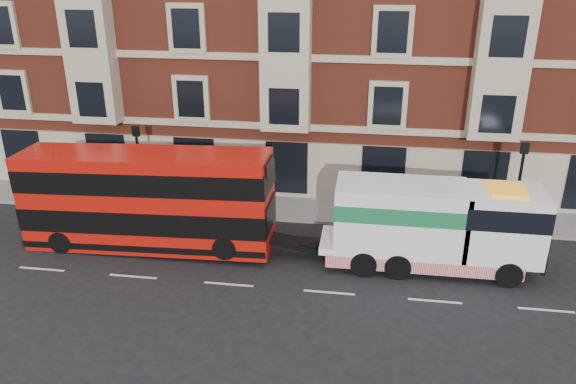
# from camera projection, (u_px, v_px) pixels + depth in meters

# --- Properties ---
(ground) EXTENTS (120.00, 120.00, 0.00)m
(ground) POSITION_uv_depth(u_px,v_px,m) (229.00, 284.00, 22.27)
(ground) COLOR black
(ground) RESTS_ON ground
(sidewalk) EXTENTS (90.00, 3.00, 0.15)m
(sidewalk) POSITION_uv_depth(u_px,v_px,m) (264.00, 207.00, 29.09)
(sidewalk) COLOR slate
(sidewalk) RESTS_ON ground
(lamp_post_west) EXTENTS (0.35, 0.15, 4.35)m
(lamp_post_west) POSITION_uv_depth(u_px,v_px,m) (139.00, 162.00, 27.73)
(lamp_post_west) COLOR black
(lamp_post_west) RESTS_ON sidewalk
(lamp_post_east) EXTENTS (0.35, 0.15, 4.35)m
(lamp_post_east) POSITION_uv_depth(u_px,v_px,m) (519.00, 182.00, 25.26)
(lamp_post_east) COLOR black
(lamp_post_east) RESTS_ON sidewalk
(double_decker_bus) EXTENTS (10.92, 2.51, 4.42)m
(double_decker_bus) POSITION_uv_depth(u_px,v_px,m) (147.00, 198.00, 24.33)
(double_decker_bus) COLOR red
(double_decker_bus) RESTS_ON ground
(tow_truck) EXTENTS (8.74, 2.58, 3.64)m
(tow_truck) POSITION_uv_depth(u_px,v_px,m) (430.00, 225.00, 22.84)
(tow_truck) COLOR white
(tow_truck) RESTS_ON ground
(pedestrian) EXTENTS (0.68, 0.63, 1.56)m
(pedestrian) POSITION_uv_depth(u_px,v_px,m) (121.00, 180.00, 30.24)
(pedestrian) COLOR #191A33
(pedestrian) RESTS_ON sidewalk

